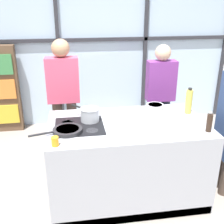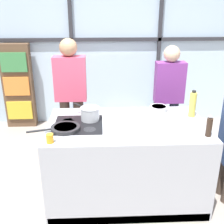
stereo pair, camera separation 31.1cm
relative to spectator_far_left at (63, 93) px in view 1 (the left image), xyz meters
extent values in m
plane|color=gray|center=(0.70, -1.01, -0.98)|extent=(18.00, 18.00, 0.00)
cube|color=silver|center=(0.70, 1.24, 0.42)|extent=(6.40, 0.04, 2.80)
cube|color=#2D2D33|center=(0.70, 1.19, 0.56)|extent=(6.40, 0.06, 0.06)
cube|color=#2D2D33|center=(-0.07, 1.19, 0.42)|extent=(0.06, 0.06, 2.80)
cube|color=#2D2D33|center=(1.47, 1.19, 0.42)|extent=(0.06, 0.06, 2.80)
cube|color=brown|center=(-1.04, 1.06, -0.23)|extent=(0.52, 0.16, 1.50)
cube|color=gold|center=(-1.04, 0.96, -0.65)|extent=(0.44, 0.03, 0.33)
cube|color=orange|center=(-1.04, 0.96, -0.20)|extent=(0.44, 0.03, 0.33)
cube|color=#A8AAB2|center=(0.70, -1.01, -0.51)|extent=(1.73, 1.00, 0.93)
cube|color=black|center=(0.17, -1.01, -0.06)|extent=(0.52, 0.52, 0.01)
cube|color=black|center=(0.70, -1.50, -0.93)|extent=(1.70, 0.03, 0.10)
cylinder|color=#38383D|center=(0.05, -1.14, -0.05)|extent=(0.13, 0.13, 0.01)
cylinder|color=#38383D|center=(0.30, -1.14, -0.05)|extent=(0.13, 0.13, 0.01)
cylinder|color=#38383D|center=(0.05, -0.89, -0.05)|extent=(0.13, 0.13, 0.01)
cylinder|color=#38383D|center=(0.30, -0.89, -0.05)|extent=(0.13, 0.13, 0.01)
cylinder|color=#47382D|center=(1.86, -1.05, -0.53)|extent=(0.12, 0.12, 0.89)
cube|color=navy|center=(1.76, -1.13, 0.00)|extent=(0.02, 0.31, 0.98)
cylinder|color=#47382D|center=(0.10, 0.00, -0.55)|extent=(0.14, 0.14, 0.86)
cylinder|color=#47382D|center=(-0.10, 0.00, -0.55)|extent=(0.14, 0.14, 0.86)
cube|color=#DB4C6B|center=(0.00, 0.00, 0.19)|extent=(0.44, 0.20, 0.62)
sphere|color=tan|center=(0.00, 0.00, 0.62)|extent=(0.24, 0.24, 0.24)
cylinder|color=#232838|center=(1.49, 0.00, -0.57)|extent=(0.13, 0.13, 0.81)
cylinder|color=#232838|center=(1.31, 0.00, -0.57)|extent=(0.13, 0.13, 0.81)
cube|color=#7A3384|center=(1.40, 0.00, 0.12)|extent=(0.41, 0.19, 0.58)
sphere|color=#D8AD8C|center=(1.40, 0.00, 0.52)|extent=(0.23, 0.23, 0.23)
cylinder|color=#232326|center=(0.05, -1.14, -0.03)|extent=(0.30, 0.30, 0.04)
cylinder|color=#B26B2D|center=(0.05, -1.14, -0.02)|extent=(0.24, 0.24, 0.01)
cylinder|color=#232326|center=(-0.21, -1.21, -0.02)|extent=(0.24, 0.08, 0.02)
cylinder|color=silver|center=(0.30, -0.89, 0.02)|extent=(0.21, 0.21, 0.15)
cylinder|color=silver|center=(0.30, -0.89, 0.09)|extent=(0.21, 0.21, 0.01)
cylinder|color=black|center=(0.17, -0.74, 0.07)|extent=(0.14, 0.15, 0.02)
cylinder|color=white|center=(1.04, -1.08, -0.04)|extent=(0.25, 0.25, 0.01)
cylinder|color=silver|center=(1.12, -0.64, -0.02)|extent=(0.21, 0.21, 0.06)
cylinder|color=#4C4C51|center=(1.12, -0.64, 0.00)|extent=(0.18, 0.18, 0.01)
cylinder|color=#E0CC4C|center=(1.47, -0.84, 0.09)|extent=(0.08, 0.08, 0.29)
cylinder|color=black|center=(1.47, -0.84, 0.25)|extent=(0.04, 0.04, 0.02)
cylinder|color=#332319|center=(1.48, -1.34, 0.04)|extent=(0.06, 0.06, 0.19)
sphere|color=#B2B2B7|center=(1.48, -1.34, 0.16)|extent=(0.03, 0.03, 0.03)
cylinder|color=orange|center=(-0.07, -1.42, -0.01)|extent=(0.07, 0.07, 0.09)
camera|label=1|loc=(0.10, -3.76, 1.21)|focal=45.00mm
camera|label=2|loc=(0.41, -3.80, 1.21)|focal=45.00mm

